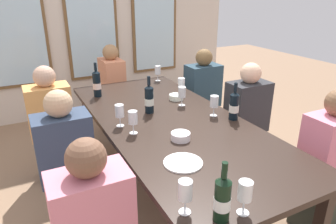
{
  "coord_description": "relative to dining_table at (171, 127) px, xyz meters",
  "views": [
    {
      "loc": [
        -1.05,
        -2.02,
        1.72
      ],
      "look_at": [
        0.0,
        0.05,
        0.79
      ],
      "focal_mm": 32.93,
      "sensor_mm": 36.0,
      "label": 1
    }
  ],
  "objects": [
    {
      "name": "wine_glass_1",
      "position": [
        0.24,
        0.25,
        0.18
      ],
      "size": [
        0.07,
        0.07,
        0.17
      ],
      "color": "white",
      "rests_on": "dining_table"
    },
    {
      "name": "seated_person_0",
      "position": [
        -0.84,
        0.78,
        -0.15
      ],
      "size": [
        0.38,
        0.24,
        1.11
      ],
      "color": "#2D2F43",
      "rests_on": "ground"
    },
    {
      "name": "wine_bottle_1",
      "position": [
        -0.37,
        0.85,
        0.19
      ],
      "size": [
        0.08,
        0.08,
        0.33
      ],
      "color": "black",
      "rests_on": "dining_table"
    },
    {
      "name": "seated_person_5",
      "position": [
        0.84,
        0.05,
        -0.15
      ],
      "size": [
        0.38,
        0.24,
        1.11
      ],
      "color": "#223640",
      "rests_on": "ground"
    },
    {
      "name": "wine_glass_2",
      "position": [
        -0.21,
        -1.14,
        0.18
      ],
      "size": [
        0.07,
        0.07,
        0.17
      ],
      "color": "white",
      "rests_on": "dining_table"
    },
    {
      "name": "wine_glass_0",
      "position": [
        0.38,
        0.51,
        0.18
      ],
      "size": [
        0.07,
        0.07,
        0.17
      ],
      "color": "white",
      "rests_on": "dining_table"
    },
    {
      "name": "wine_bottle_3",
      "position": [
        0.46,
        -0.21,
        0.18
      ],
      "size": [
        0.08,
        0.08,
        0.31
      ],
      "color": "black",
      "rests_on": "dining_table"
    },
    {
      "name": "wine_glass_5",
      "position": [
        0.39,
        1.08,
        0.18
      ],
      "size": [
        0.07,
        0.07,
        0.17
      ],
      "color": "white",
      "rests_on": "dining_table"
    },
    {
      "name": "wine_glass_6",
      "position": [
        0.36,
        -0.08,
        0.18
      ],
      "size": [
        0.07,
        0.07,
        0.17
      ],
      "color": "white",
      "rests_on": "dining_table"
    },
    {
      "name": "wine_bottle_2",
      "position": [
        -0.09,
        0.23,
        0.18
      ],
      "size": [
        0.08,
        0.08,
        0.32
      ],
      "color": "black",
      "rests_on": "dining_table"
    },
    {
      "name": "wine_bottle_0",
      "position": [
        -0.33,
        -1.12,
        0.18
      ],
      "size": [
        0.08,
        0.08,
        0.3
      ],
      "color": "black",
      "rests_on": "dining_table"
    },
    {
      "name": "seated_person_1",
      "position": [
        0.84,
        0.82,
        -0.15
      ],
      "size": [
        0.38,
        0.24,
        1.11
      ],
      "color": "#393837",
      "rests_on": "ground"
    },
    {
      "name": "wine_glass_3",
      "position": [
        -0.45,
        -1.01,
        0.18
      ],
      "size": [
        0.07,
        0.07,
        0.17
      ],
      "color": "white",
      "rests_on": "dining_table"
    },
    {
      "name": "dining_table",
      "position": [
        0.0,
        0.0,
        0.0
      ],
      "size": [
        1.07,
        2.44,
        0.74
      ],
      "color": "black",
      "rests_on": "ground"
    },
    {
      "name": "tasting_bowl_0",
      "position": [
        0.27,
        0.42,
        0.09
      ],
      "size": [
        0.14,
        0.14,
        0.05
      ],
      "primitive_type": "cylinder",
      "color": "white",
      "rests_on": "dining_table"
    },
    {
      "name": "white_plate_0",
      "position": [
        -0.24,
        -0.62,
        0.07
      ],
      "size": [
        0.24,
        0.24,
        0.01
      ],
      "primitive_type": "cylinder",
      "color": "white",
      "rests_on": "dining_table"
    },
    {
      "name": "tasting_bowl_1",
      "position": [
        -0.1,
        -0.34,
        0.09
      ],
      "size": [
        0.14,
        0.14,
        0.05
      ],
      "primitive_type": "cylinder",
      "color": "white",
      "rests_on": "dining_table"
    },
    {
      "name": "seated_person_3",
      "position": [
        0.84,
        -0.82,
        -0.15
      ],
      "size": [
        0.38,
        0.24,
        1.11
      ],
      "color": "#30352C",
      "rests_on": "ground"
    },
    {
      "name": "wine_glass_7",
      "position": [
        -0.4,
        0.07,
        0.18
      ],
      "size": [
        0.07,
        0.07,
        0.17
      ],
      "color": "white",
      "rests_on": "dining_table"
    },
    {
      "name": "wine_glass_4",
      "position": [
        -0.36,
        -0.09,
        0.18
      ],
      "size": [
        0.07,
        0.07,
        0.17
      ],
      "color": "white",
      "rests_on": "dining_table"
    },
    {
      "name": "seated_person_4",
      "position": [
        -0.84,
        0.02,
        -0.15
      ],
      "size": [
        0.38,
        0.24,
        1.11
      ],
      "color": "#303044",
      "rests_on": "ground"
    },
    {
      "name": "back_wall_with_windows",
      "position": [
        0.0,
        2.4,
        0.77
      ],
      "size": [
        4.27,
        0.1,
        2.9
      ],
      "color": "beige",
      "rests_on": "ground"
    },
    {
      "name": "seated_person_6",
      "position": [
        0.0,
        1.57,
        -0.15
      ],
      "size": [
        0.24,
        0.38,
        1.11
      ],
      "color": "#322A37",
      "rests_on": "ground"
    },
    {
      "name": "ground_plane",
      "position": [
        0.0,
        0.0,
        -0.68
      ],
      "size": [
        12.0,
        12.0,
        0.0
      ],
      "primitive_type": "plane",
      "color": "#8B6A4F"
    }
  ]
}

